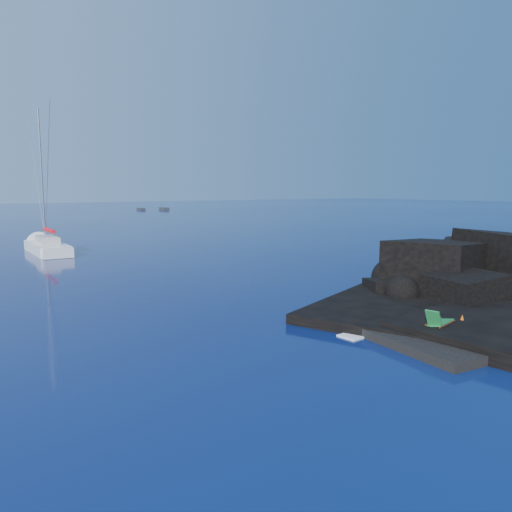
{
  "coord_description": "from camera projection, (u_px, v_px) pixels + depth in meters",
  "views": [
    {
      "loc": [
        -13.79,
        -11.14,
        5.9
      ],
      "look_at": [
        2.15,
        12.54,
        2.0
      ],
      "focal_mm": 35.0,
      "sensor_mm": 36.0,
      "label": 1
    }
  ],
  "objects": [
    {
      "name": "surf_foam",
      "position": [
        390.0,
        309.0,
        24.45
      ],
      "size": [
        10.0,
        8.0,
        0.06
      ],
      "primitive_type": null,
      "color": "white",
      "rests_on": "ground"
    },
    {
      "name": "ground",
      "position": [
        404.0,
        357.0,
        17.58
      ],
      "size": [
        400.0,
        400.0,
        0.0
      ],
      "primitive_type": "plane",
      "color": "#030336",
      "rests_on": "ground"
    },
    {
      "name": "distant_boat_a",
      "position": [
        141.0,
        210.0,
        134.64
      ],
      "size": [
        1.57,
        4.18,
        0.55
      ],
      "primitive_type": "cube",
      "rotation": [
        0.0,
        0.0,
        -0.07
      ],
      "color": "#2A292E",
      "rests_on": "ground"
    },
    {
      "name": "beach",
      "position": [
        467.0,
        333.0,
        20.48
      ],
      "size": [
        9.08,
        6.86,
        0.7
      ],
      "primitive_type": "cube",
      "rotation": [
        0.0,
        0.0,
        -0.1
      ],
      "color": "black",
      "rests_on": "ground"
    },
    {
      "name": "sailboat",
      "position": [
        47.0,
        253.0,
        45.79
      ],
      "size": [
        2.68,
        12.49,
        13.08
      ],
      "primitive_type": null,
      "rotation": [
        0.0,
        0.0,
        -0.0
      ],
      "color": "white",
      "rests_on": "ground"
    },
    {
      "name": "marker_cone",
      "position": [
        462.0,
        321.0,
        20.08
      ],
      "size": [
        0.43,
        0.43,
        0.5
      ],
      "primitive_type": "cone",
      "rotation": [
        0.0,
        0.0,
        0.39
      ],
      "color": "#D04A0A",
      "rests_on": "beach"
    },
    {
      "name": "distant_boat_b",
      "position": [
        164.0,
        210.0,
        135.43
      ],
      "size": [
        2.03,
        4.99,
        0.65
      ],
      "primitive_type": "cube",
      "rotation": [
        0.0,
        0.0,
        -0.11
      ],
      "color": "#28292E",
      "rests_on": "ground"
    },
    {
      "name": "deck_chair",
      "position": [
        441.0,
        318.0,
        19.47
      ],
      "size": [
        1.64,
        1.0,
        1.05
      ],
      "primitive_type": null,
      "rotation": [
        0.0,
        0.0,
        0.23
      ],
      "color": "#186E31",
      "rests_on": "beach"
    }
  ]
}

